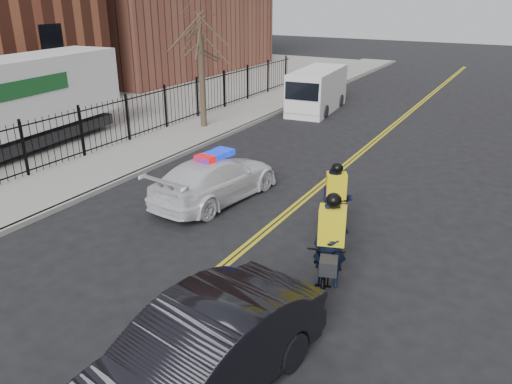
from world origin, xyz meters
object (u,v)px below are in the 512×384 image
object	(u,v)px
police_cruiser	(216,179)
cyclist_near	(330,254)
dark_sedan	(197,359)
cargo_van	(316,91)
cyclist_far	(335,205)

from	to	relation	value
police_cruiser	cyclist_near	world-z (taller)	cyclist_near
dark_sedan	cyclist_near	size ratio (longest dim) A/B	2.09
dark_sedan	cyclist_near	bearing A→B (deg)	91.47
police_cruiser	cargo_van	bearing A→B (deg)	-74.25
dark_sedan	cyclist_near	world-z (taller)	cyclist_near
police_cruiser	cargo_van	xyz separation A→B (m)	(-2.14, 12.94, 0.38)
cargo_van	cyclist_near	bearing A→B (deg)	-71.81
cargo_van	police_cruiser	bearing A→B (deg)	-86.26
police_cruiser	cyclist_far	size ratio (longest dim) A/B	2.47
dark_sedan	cyclist_far	distance (m)	6.64
police_cruiser	cargo_van	distance (m)	13.12
cargo_van	cyclist_far	xyz separation A→B (m)	(6.14, -13.29, -0.30)
cyclist_near	cyclist_far	distance (m)	2.62
dark_sedan	cyclist_far	size ratio (longest dim) A/B	2.47
dark_sedan	police_cruiser	bearing A→B (deg)	130.39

